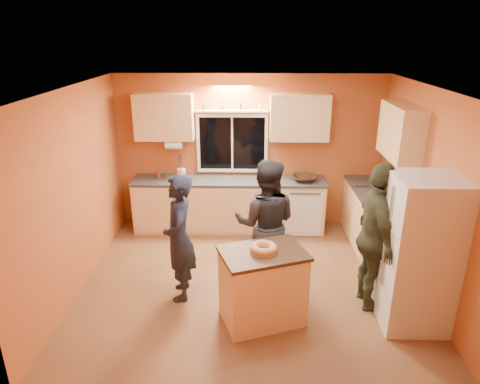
{
  "coord_description": "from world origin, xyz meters",
  "views": [
    {
      "loc": [
        -0.02,
        -5.07,
        3.23
      ],
      "look_at": [
        -0.13,
        0.4,
        1.17
      ],
      "focal_mm": 32.0,
      "sensor_mm": 36.0,
      "label": 1
    }
  ],
  "objects_px": {
    "island": "(263,286)",
    "person_left": "(179,238)",
    "refrigerator": "(419,254)",
    "person_center": "(266,224)",
    "person_right": "(376,238)"
  },
  "relations": [
    {
      "from": "island",
      "to": "person_right",
      "type": "height_order",
      "value": "person_right"
    },
    {
      "from": "island",
      "to": "refrigerator",
      "type": "bearing_deg",
      "value": -19.21
    },
    {
      "from": "refrigerator",
      "to": "island",
      "type": "xyz_separation_m",
      "value": [
        -1.74,
        -0.01,
        -0.44
      ]
    },
    {
      "from": "island",
      "to": "person_right",
      "type": "relative_size",
      "value": 0.59
    },
    {
      "from": "person_center",
      "to": "person_right",
      "type": "distance_m",
      "value": 1.39
    },
    {
      "from": "island",
      "to": "person_left",
      "type": "bearing_deg",
      "value": 134.82
    },
    {
      "from": "island",
      "to": "person_left",
      "type": "xyz_separation_m",
      "value": [
        -1.03,
        0.49,
        0.36
      ]
    },
    {
      "from": "refrigerator",
      "to": "person_left",
      "type": "xyz_separation_m",
      "value": [
        -2.76,
        0.48,
        -0.08
      ]
    },
    {
      "from": "island",
      "to": "person_center",
      "type": "bearing_deg",
      "value": 66.61
    },
    {
      "from": "person_center",
      "to": "refrigerator",
      "type": "bearing_deg",
      "value": 160.83
    },
    {
      "from": "refrigerator",
      "to": "person_center",
      "type": "bearing_deg",
      "value": 153.84
    },
    {
      "from": "refrigerator",
      "to": "person_right",
      "type": "bearing_deg",
      "value": 140.71
    },
    {
      "from": "island",
      "to": "person_center",
      "type": "xyz_separation_m",
      "value": [
        0.06,
        0.84,
        0.41
      ]
    },
    {
      "from": "refrigerator",
      "to": "person_center",
      "type": "distance_m",
      "value": 1.87
    },
    {
      "from": "person_left",
      "to": "person_center",
      "type": "bearing_deg",
      "value": 100.34
    }
  ]
}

